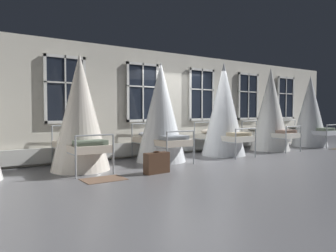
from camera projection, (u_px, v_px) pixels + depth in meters
The scene contains 10 objects.
ground at pixel (201, 159), 8.96m from camera, with size 29.13×29.13×0.00m, color slate.
back_wall_with_windows at pixel (172, 104), 10.02m from camera, with size 15.56×0.10×3.08m, color beige.
window_bank at pixel (174, 123), 9.95m from camera, with size 12.07×0.10×2.61m.
cot_second at pixel (80, 114), 7.23m from camera, with size 1.31×1.82×2.60m.
cot_third at pixel (161, 114), 8.50m from camera, with size 1.31×1.82×2.59m.
cot_fourth at pixel (224, 110), 9.71m from camera, with size 1.31×1.82×2.77m.
cot_fifth at pixel (270, 110), 10.97m from camera, with size 1.31×1.82×2.77m.
cot_sixth at pixel (310, 112), 12.23m from camera, with size 1.31×1.81×2.63m.
rug_second at pixel (104, 179), 6.23m from camera, with size 0.80×0.56×0.01m, color brown.
suitcase_dark at pixel (157, 163), 6.86m from camera, with size 0.57×0.25×0.47m.
Camera 1 is at (-5.81, -6.81, 1.31)m, focal length 34.82 mm.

